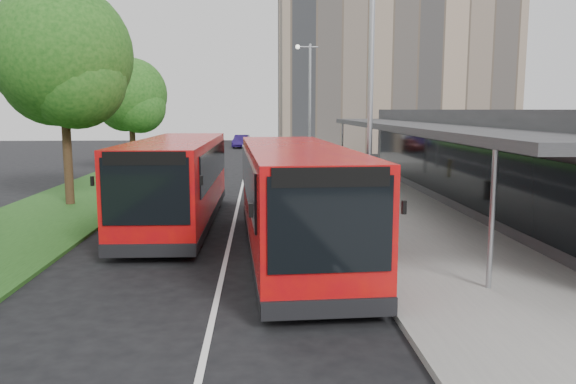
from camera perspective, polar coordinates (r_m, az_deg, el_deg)
The scene contains 17 objects.
ground at distance 15.13m, azimuth -6.38°, elevation -7.00°, with size 120.00×120.00×0.00m, color black.
pavement at distance 35.15m, azimuth 5.41°, elevation 1.93°, with size 5.00×80.00×0.15m, color gray.
grass_verge at distance 35.68m, azimuth -15.73°, elevation 1.71°, with size 5.00×80.00×0.10m, color #1C4415.
lane_centre_line at distance 29.85m, azimuth -4.66°, elevation 0.66°, with size 0.12×70.00×0.01m, color silver.
kerb_dashes at distance 33.88m, azimuth 1.13°, elevation 1.61°, with size 0.12×56.00×0.01m.
office_block at distance 58.27m, azimuth 10.35°, elevation 13.17°, with size 22.00×12.00×18.00m, color gray.
station_building at distance 24.73m, azimuth 20.81°, elevation 3.29°, with size 7.70×26.00×4.00m.
tree_mid at distance 24.99m, azimuth -21.93°, elevation 11.99°, with size 5.62×5.62×9.03m.
tree_far at distance 36.50m, azimuth -15.67°, elevation 9.05°, with size 4.48×4.48×7.17m.
lamp_post_near at distance 16.88m, azimuth 8.11°, elevation 10.73°, with size 1.44×0.28×8.00m.
lamp_post_far at distance 36.71m, azimuth 2.11°, elevation 9.49°, with size 1.44×0.28×8.00m.
bus_main at distance 15.27m, azimuth 0.75°, elevation -0.85°, with size 3.30×10.81×3.02m.
bus_second at distance 19.84m, azimuth -11.15°, elevation 1.06°, with size 2.86×10.57×2.98m.
litter_bin at distance 24.28m, azimuth 9.30°, elevation 0.10°, with size 0.45×0.45×0.81m, color #3C2818.
bollard at distance 32.06m, azimuth 4.53°, elevation 2.36°, with size 0.16×0.16×1.01m, color yellow.
car_near at distance 53.39m, azimuth -2.16°, elevation 4.78°, with size 1.56×3.88×1.32m, color #620E10.
car_far at distance 59.88m, azimuth -4.75°, elevation 5.16°, with size 1.42×4.07×1.34m, color navy.
Camera 1 is at (0.94, -14.56, 4.00)m, focal length 35.00 mm.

